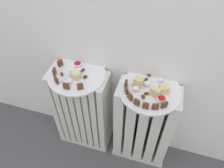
{
  "coord_description": "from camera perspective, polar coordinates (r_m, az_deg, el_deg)",
  "views": [
    {
      "loc": [
        0.22,
        -0.46,
        1.44
      ],
      "look_at": [
        0.0,
        0.28,
        0.62
      ],
      "focal_mm": 34.89,
      "sensor_mm": 36.0,
      "label": 1
    }
  ],
  "objects": [
    {
      "name": "turkish_delight_left_1",
      "position": [
        1.16,
        -10.37,
        3.43
      ],
      "size": [
        0.03,
        0.03,
        0.02
      ],
      "primitive_type": "cube",
      "rotation": [
        0.0,
        0.0,
        1.41
      ],
      "color": "white",
      "rests_on": "plate_left"
    },
    {
      "name": "turkish_delight_right_0",
      "position": [
        1.09,
        9.13,
        -0.13
      ],
      "size": [
        0.03,
        0.03,
        0.02
      ],
      "primitive_type": "cube",
      "rotation": [
        0.0,
        0.0,
        0.91
      ],
      "color": "white",
      "rests_on": "plate_right"
    },
    {
      "name": "marble_cake_slice_left_0",
      "position": [
        1.13,
        -9.45,
        2.21
      ],
      "size": [
        0.05,
        0.04,
        0.04
      ],
      "primitive_type": "cube",
      "rotation": [
        0.0,
        0.0,
        -0.2
      ],
      "color": "beige",
      "rests_on": "plate_left"
    },
    {
      "name": "jam_bowl_left",
      "position": [
        1.2,
        -8.99,
        5.13
      ],
      "size": [
        0.04,
        0.04,
        0.02
      ],
      "color": "white",
      "rests_on": "plate_left"
    },
    {
      "name": "dark_cake_slice_left_1",
      "position": [
        1.17,
        -14.86,
        3.19
      ],
      "size": [
        0.02,
        0.03,
        0.04
      ],
      "primitive_type": "cube",
      "rotation": [
        0.0,
        0.0,
        -1.26
      ],
      "color": "#56351E",
      "rests_on": "plate_left"
    },
    {
      "name": "jam_bowl_right",
      "position": [
        1.04,
        12.81,
        -3.92
      ],
      "size": [
        0.04,
        0.04,
        0.02
      ],
      "color": "white",
      "rests_on": "plate_right"
    },
    {
      "name": "dark_cake_slice_right_0",
      "position": [
        1.07,
        3.71,
        0.05
      ],
      "size": [
        0.02,
        0.03,
        0.03
      ],
      "primitive_type": "cube",
      "rotation": [
        0.0,
        0.0,
        -1.47
      ],
      "color": "#56351E",
      "rests_on": "plate_right"
    },
    {
      "name": "plate_left",
      "position": [
        1.17,
        -9.25,
        2.47
      ],
      "size": [
        0.31,
        0.31,
        0.01
      ],
      "primitive_type": "cylinder",
      "color": "white",
      "rests_on": "radiator_left"
    },
    {
      "name": "dark_cake_slice_left_2",
      "position": [
        1.12,
        -14.37,
        0.94
      ],
      "size": [
        0.03,
        0.03,
        0.04
      ],
      "primitive_type": "cube",
      "rotation": [
        0.0,
        0.0,
        -0.65
      ],
      "color": "#56351E",
      "rests_on": "plate_left"
    },
    {
      "name": "medjool_date_right_1",
      "position": [
        1.12,
        8.96,
        1.19
      ],
      "size": [
        0.02,
        0.03,
        0.01
      ],
      "primitive_type": "ellipsoid",
      "rotation": [
        0.0,
        0.0,
        1.39
      ],
      "color": "#4C2814",
      "rests_on": "plate_right"
    },
    {
      "name": "dark_cake_slice_right_2",
      "position": [
        1.02,
        4.77,
        -3.37
      ],
      "size": [
        0.03,
        0.03,
        0.03
      ],
      "primitive_type": "cube",
      "rotation": [
        0.0,
        0.0,
        -0.74
      ],
      "color": "#56351E",
      "rests_on": "plate_right"
    },
    {
      "name": "turkish_delight_left_2",
      "position": [
        1.11,
        -10.91,
        0.56
      ],
      "size": [
        0.03,
        0.03,
        0.02
      ],
      "primitive_type": "cube",
      "rotation": [
        0.0,
        0.0,
        0.46
      ],
      "color": "white",
      "rests_on": "plate_left"
    },
    {
      "name": "turkish_delight_right_1",
      "position": [
        1.06,
        6.33,
        -1.45
      ],
      "size": [
        0.03,
        0.03,
        0.02
      ],
      "primitive_type": "cube",
      "rotation": [
        0.0,
        0.0,
        0.16
      ],
      "color": "white",
      "rests_on": "plate_right"
    },
    {
      "name": "marble_cake_slice_right_1",
      "position": [
        1.08,
        6.92,
        0.52
      ],
      "size": [
        0.05,
        0.04,
        0.05
      ],
      "primitive_type": "cube",
      "rotation": [
        0.0,
        0.0,
        -0.12
      ],
      "color": "beige",
      "rests_on": "plate_right"
    },
    {
      "name": "radiator_right",
      "position": [
        1.35,
        8.14,
        -10.9
      ],
      "size": [
        0.34,
        0.16,
        0.63
      ],
      "color": "silver",
      "rests_on": "ground_plane"
    },
    {
      "name": "marble_cake_slice_right_0",
      "position": [
        1.07,
        13.44,
        -1.41
      ],
      "size": [
        0.05,
        0.05,
        0.04
      ],
      "primitive_type": "cube",
      "rotation": [
        0.0,
        0.0,
        0.35
      ],
      "color": "beige",
      "rests_on": "plate_right"
    },
    {
      "name": "dark_cake_slice_left_3",
      "position": [
        1.08,
        -11.92,
        -0.58
      ],
      "size": [
        0.03,
        0.01,
        0.04
      ],
      "primitive_type": "cube",
      "rotation": [
        0.0,
        0.0,
        -0.04
      ],
      "color": "#56351E",
      "rests_on": "plate_left"
    },
    {
      "name": "medjool_date_left_2",
      "position": [
        1.13,
        -7.05,
        1.9
      ],
      "size": [
        0.03,
        0.03,
        0.02
      ],
      "primitive_type": "ellipsoid",
      "rotation": [
        0.0,
        0.0,
        0.84
      ],
      "color": "#4C2814",
      "rests_on": "plate_left"
    },
    {
      "name": "dark_cake_slice_left_4",
      "position": [
        1.07,
        -8.36,
        -0.63
      ],
      "size": [
        0.03,
        0.03,
        0.04
      ],
      "primitive_type": "cube",
      "rotation": [
        0.0,
        0.0,
        0.58
      ],
      "color": "#56351E",
      "rests_on": "plate_left"
    },
    {
      "name": "medjool_date_left_1",
      "position": [
        1.17,
        -7.64,
        3.64
      ],
      "size": [
        0.02,
        0.03,
        0.01
      ],
      "primitive_type": "ellipsoid",
      "rotation": [
        0.0,
        0.0,
        1.16
      ],
      "color": "#4C2814",
      "rests_on": "plate_left"
    },
    {
      "name": "plate_right",
      "position": [
        1.09,
        9.91,
        -1.63
      ],
      "size": [
        0.31,
        0.31,
        0.01
      ],
      "primitive_type": "cylinder",
      "color": "white",
      "rests_on": "radiator_right"
    },
    {
      "name": "marble_cake_slice_right_2",
      "position": [
        1.04,
        11.22,
        -2.11
      ],
      "size": [
        0.05,
        0.04,
        0.05
      ],
      "primitive_type": "cube",
      "rotation": [
        0.0,
        0.0,
        -0.35
      ],
      "color": "beige",
      "rests_on": "plate_right"
    },
    {
      "name": "dark_cake_slice_right_3",
      "position": [
        1.0,
        6.51,
        -4.79
      ],
      "size": [
        0.03,
        0.02,
        0.03
      ],
      "primitive_type": "cube",
      "rotation": [
        0.0,
        0.0,
        -0.38
      ],
      "color": "#56351E",
      "rests_on": "plate_right"
    },
    {
      "name": "radiator_left",
      "position": [
        1.41,
        -7.7,
        -7.07
      ],
      "size": [
        0.34,
        0.16,
        0.63
      ],
      "color": "silver",
      "rests_on": "ground_plane"
    },
    {
      "name": "dark_cake_slice_left_0",
      "position": [
        1.21,
        -13.43,
        5.33
      ],
      "size": [
        0.02,
        0.03,
        0.04
      ],
      "primitive_type": "cube",
      "rotation": [
        0.0,
        0.0,
        -1.88
      ],
      "color": "#56351E",
      "rests_on": "plate_left"
    },
    {
      "name": "medjool_date_right_0",
      "position": [
        1.04,
        8.17,
        -3.32
      ],
      "size": [
        0.03,
        0.03,
        0.02
      ],
      "primitive_type": "ellipsoid",
      "rotation": [
        0.0,
        0.0,
        2.18
      ],
      "color": "#4C2814",
      "rests_on": "plate_right"
    },
    {
      "name": "turkish_delight_left_0",
      "position": [
        1.16,
        -8.9,
        3.34
      ],
      "size": [
        0.02,
        0.02,
        0.02
      ],
      "primitive_type": "cube",
      "rotation": [
        0.0,
        0.0,
        0.09
      ],
      "color": "white",
      "rests_on": "plate_left"
    },
    {
      "name": "medjool_date_left_0",
      "position": [
        1.16,
        -13.03,
        2.55
      ],
      "size": [
        0.03,
        0.03,
        0.02
      ],
      "primitive_type": "ellipsoid",
      "rotation": [
        0.0,
        0.0,
        2.08
      ],
      "color": "#4C2814",
      "rests_on": "plate_left"
    },
    {
      "name": "dark_cake_slice_right_1",
      "position": [
        1.04,
        3.81,
        -1.67
      ],
      "size": [
        0.02,
        0.03,
        0.03
      ],
      "primitive_type": "cube",
      "rotation": [
        0.0,
        0.0,
        -1.1
      ],
      "color": "#56351E",
      "rests_on": "plate_right"
    },
    {
      "name": "medjool_date_right_3",
      "position": [
        1.05,
        9.0,
        -2.48
      ],
      "size": [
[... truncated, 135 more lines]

